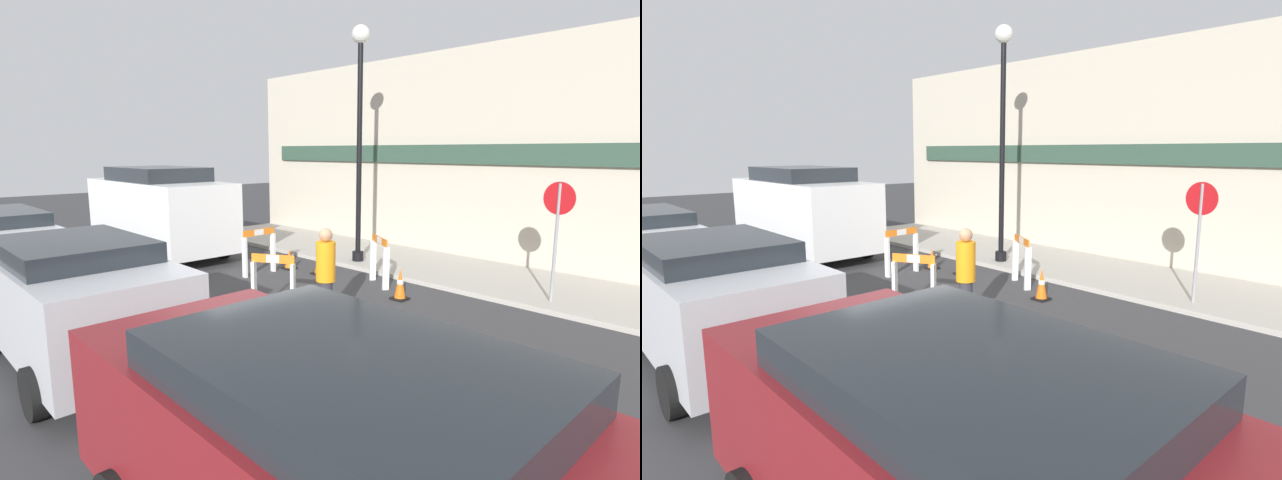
# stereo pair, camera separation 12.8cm
# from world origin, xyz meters

# --- Properties ---
(ground_plane) EXTENTS (60.00, 60.00, 0.00)m
(ground_plane) POSITION_xyz_m (0.00, 0.00, 0.00)
(ground_plane) COLOR #38383A
(sidewalk_slab) EXTENTS (18.00, 2.95, 0.10)m
(sidewalk_slab) POSITION_xyz_m (0.00, 5.98, 0.05)
(sidewalk_slab) COLOR #ADA89E
(sidewalk_slab) RESTS_ON ground_plane
(storefront_facade) EXTENTS (18.00, 0.22, 5.50)m
(storefront_facade) POSITION_xyz_m (0.00, 7.53, 2.75)
(storefront_facade) COLOR #BCB29E
(storefront_facade) RESTS_ON ground_plane
(streetlamp_post) EXTENTS (0.44, 0.44, 5.73)m
(streetlamp_post) POSITION_xyz_m (-2.13, 5.00, 3.76)
(streetlamp_post) COLOR black
(streetlamp_post) RESTS_ON sidewalk_slab
(stop_sign) EXTENTS (0.60, 0.09, 2.24)m
(stop_sign) POSITION_xyz_m (2.74, 5.01, 1.60)
(stop_sign) COLOR gray
(stop_sign) RESTS_ON sidewalk_slab
(barricade_0) EXTENTS (0.83, 0.56, 1.07)m
(barricade_0) POSITION_xyz_m (-0.48, 3.87, 0.58)
(barricade_0) COLOR white
(barricade_0) RESTS_ON ground_plane
(barricade_1) EXTENTS (0.16, 0.91, 1.09)m
(barricade_1) POSITION_xyz_m (-3.03, 2.54, 0.59)
(barricade_1) COLOR white
(barricade_1) RESTS_ON ground_plane
(barricade_2) EXTENTS (0.75, 0.52, 1.09)m
(barricade_2) POSITION_xyz_m (-0.49, 0.97, 0.58)
(barricade_2) COLOR white
(barricade_2) RESTS_ON ground_plane
(traffic_cone_0) EXTENTS (0.30, 0.30, 0.50)m
(traffic_cone_0) POSITION_xyz_m (-2.97, 3.41, 0.24)
(traffic_cone_0) COLOR black
(traffic_cone_0) RESTS_ON ground_plane
(traffic_cone_1) EXTENTS (0.30, 0.30, 0.57)m
(traffic_cone_1) POSITION_xyz_m (-2.06, 3.57, 0.27)
(traffic_cone_1) COLOR black
(traffic_cone_1) RESTS_ON ground_plane
(traffic_cone_2) EXTENTS (0.30, 0.30, 0.62)m
(traffic_cone_2) POSITION_xyz_m (0.51, 3.33, 0.30)
(traffic_cone_2) COLOR black
(traffic_cone_2) RESTS_ON ground_plane
(person_worker) EXTENTS (0.44, 0.44, 1.66)m
(person_worker) POSITION_xyz_m (0.61, 1.20, 0.90)
(person_worker) COLOR #33333D
(person_worker) RESTS_ON ground_plane
(parked_car_1) EXTENTS (3.91, 1.94, 1.74)m
(parked_car_1) POSITION_xyz_m (-0.69, -2.24, 0.98)
(parked_car_1) COLOR #B7BABF
(parked_car_1) RESTS_ON ground_plane
(parked_car_2) EXTENTS (4.53, 2.01, 1.71)m
(parked_car_2) POSITION_xyz_m (4.35, -2.24, 0.97)
(parked_car_2) COLOR maroon
(parked_car_2) RESTS_ON ground_plane
(work_van) EXTENTS (5.13, 2.19, 2.45)m
(work_van) POSITION_xyz_m (-6.75, 1.90, 1.33)
(work_van) COLOR white
(work_van) RESTS_ON ground_plane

